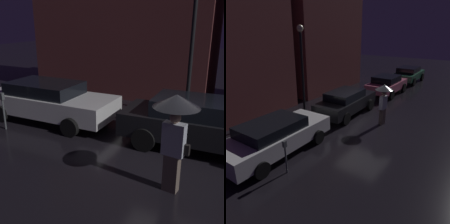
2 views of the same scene
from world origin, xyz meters
The scene contains 9 objects.
ground_plane centered at (0.00, 0.00, 0.00)m, with size 60.00×60.00×0.00m, color black.
building_facade_right centered at (4.62, 6.50, 5.22)m, with size 7.18×3.00×10.44m.
parked_car_white centered at (-4.66, 1.46, 0.73)m, with size 4.73×2.04×1.36m.
parked_car_black centered at (0.52, 1.51, 0.76)m, with size 4.49×1.89×1.42m.
parked_car_pink centered at (5.93, 1.35, 0.75)m, with size 4.00×2.02×1.41m.
parked_car_green centered at (11.05, 1.36, 0.75)m, with size 4.34×2.06×1.40m.
pedestrian_with_umbrella centered at (0.37, -0.83, 1.56)m, with size 0.92×0.92×2.10m.
parking_meter centered at (-5.41, 0.08, 0.76)m, with size 0.12×0.10×1.23m.
street_lamp_near centered at (-0.42, 3.97, 3.19)m, with size 0.38×0.38×4.91m.
Camera 2 is at (-9.58, -5.02, 4.64)m, focal length 35.00 mm.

